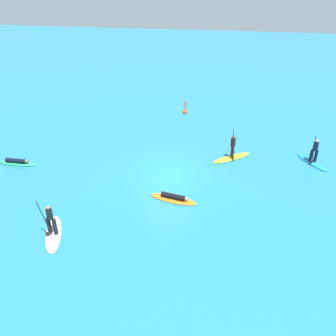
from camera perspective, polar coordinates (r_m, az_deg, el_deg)
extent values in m
plane|color=teal|center=(22.27, 0.00, -1.11)|extent=(120.00, 120.00, 0.00)
ellipsoid|color=#1E8CD1|center=(25.57, 22.75, 0.90)|extent=(2.01, 2.60, 0.11)
cylinder|color=black|center=(25.31, 22.62, 1.88)|extent=(0.27, 0.27, 0.87)
cylinder|color=black|center=(25.40, 23.30, 1.83)|extent=(0.27, 0.27, 0.87)
cylinder|color=black|center=(25.05, 23.29, 3.32)|extent=(0.47, 0.47, 0.59)
sphere|color=tan|center=(24.88, 23.47, 4.13)|extent=(0.28, 0.28, 0.20)
cylinder|color=black|center=(24.83, 23.03, 2.80)|extent=(0.27, 0.20, 2.05)
cube|color=black|center=(25.25, 22.59, 0.85)|extent=(0.20, 0.16, 0.32)
ellipsoid|color=#23B266|center=(25.62, -23.78, 0.72)|extent=(2.83, 0.60, 0.11)
cylinder|color=black|center=(25.56, -23.97, 1.12)|extent=(1.38, 0.31, 0.30)
sphere|color=brown|center=(25.12, -22.42, 1.02)|extent=(0.26, 0.26, 0.25)
ellipsoid|color=white|center=(18.50, -18.42, -10.28)|extent=(1.79, 2.96, 0.08)
cylinder|color=black|center=(18.28, -19.10, -8.95)|extent=(0.26, 0.26, 0.91)
cylinder|color=black|center=(18.10, -18.23, -9.21)|extent=(0.26, 0.26, 0.91)
cylinder|color=black|center=(17.75, -19.06, -7.21)|extent=(0.39, 0.39, 0.58)
sphere|color=#A37556|center=(17.52, -19.27, -6.20)|extent=(0.26, 0.26, 0.20)
cylinder|color=black|center=(17.74, -19.82, -7.89)|extent=(0.41, 0.20, 2.13)
cube|color=black|center=(18.36, -19.27, -10.40)|extent=(0.21, 0.13, 0.32)
ellipsoid|color=yellow|center=(24.56, 10.49, 1.69)|extent=(2.86, 2.43, 0.10)
cylinder|color=#381414|center=(24.48, 10.55, 2.88)|extent=(0.23, 0.23, 0.88)
cylinder|color=#381414|center=(24.19, 10.64, 2.52)|extent=(0.23, 0.23, 0.88)
cylinder|color=#381414|center=(24.01, 10.76, 4.25)|extent=(0.46, 0.46, 0.58)
sphere|color=brown|center=(23.84, 10.84, 5.09)|extent=(0.28, 0.28, 0.20)
cylinder|color=black|center=(23.77, 10.84, 3.79)|extent=(0.34, 0.42, 2.17)
cube|color=black|center=(24.24, 10.61, 1.58)|extent=(0.17, 0.19, 0.32)
ellipsoid|color=orange|center=(19.92, 0.94, -5.18)|extent=(2.84, 1.30, 0.08)
cylinder|color=black|center=(19.83, 0.80, -4.70)|extent=(1.43, 0.57, 0.30)
sphere|color=#A37556|center=(19.60, 3.07, -5.14)|extent=(0.29, 0.29, 0.24)
sphere|color=#E55119|center=(32.08, 2.91, 9.28)|extent=(0.46, 0.46, 0.46)
cylinder|color=#E55119|center=(31.92, 2.93, 10.04)|extent=(0.15, 0.15, 1.15)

